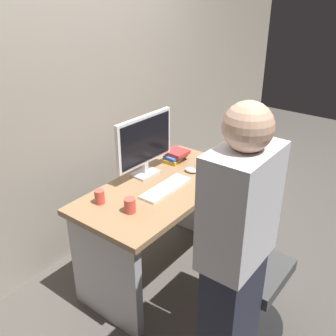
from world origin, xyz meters
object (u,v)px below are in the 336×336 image
person_at_desk (235,259)px  monitor (145,142)px  cup_by_monitor (100,197)px  cup_near_keyboard (130,205)px  cell_phone (217,165)px  book_stack (176,156)px  keyboard (166,188)px  office_chair (240,269)px  desk (163,214)px  mouse (191,170)px

person_at_desk → monitor: 1.20m
person_at_desk → cup_by_monitor: (0.06, 1.02, -0.03)m
cup_near_keyboard → cell_phone: size_ratio=0.66×
person_at_desk → book_stack: (0.88, 1.01, -0.04)m
keyboard → cell_phone: (0.54, -0.09, -0.01)m
person_at_desk → keyboard: person_at_desk is taller
person_at_desk → monitor: bearing=62.2°
book_stack → person_at_desk: bearing=-131.1°
office_chair → book_stack: size_ratio=4.77×
office_chair → cup_near_keyboard: (-0.30, 0.64, 0.38)m
person_at_desk → cup_by_monitor: size_ratio=17.47×
desk → person_at_desk: 1.03m
monitor → cell_phone: size_ratio=3.76×
cup_by_monitor → cell_phone: 1.00m
desk → cup_by_monitor: cup_by_monitor is taller
mouse → cup_by_monitor: cup_by_monitor is taller
keyboard → book_stack: (0.42, 0.22, 0.03)m
cup_near_keyboard → keyboard: bearing=-0.3°
mouse → cup_near_keyboard: cup_near_keyboard is taller
cup_near_keyboard → book_stack: bearing=15.9°
desk → cell_phone: size_ratio=9.17×
keyboard → cup_near_keyboard: cup_near_keyboard is taller
desk → book_stack: bearing=23.5°
cup_by_monitor → book_stack: (0.82, -0.00, -0.00)m
desk → office_chair: office_chair is taller
cup_near_keyboard → cup_by_monitor: size_ratio=1.01×
person_at_desk → monitor: size_ratio=3.03×
keyboard → mouse: mouse is taller
cup_near_keyboard → cell_phone: 0.91m
cup_near_keyboard → book_stack: (0.78, 0.22, -0.01)m
keyboard → office_chair: bearing=-96.0°
desk → cup_by_monitor: bearing=158.4°
office_chair → keyboard: size_ratio=2.19×
cup_by_monitor → person_at_desk: bearing=-93.2°
mouse → office_chair: bearing=-120.6°
monitor → cup_by_monitor: bearing=-176.4°
monitor → cup_by_monitor: monitor is taller
desk → keyboard: keyboard is taller
monitor → book_stack: size_ratio=2.74×
keyboard → book_stack: book_stack is taller
cell_phone → monitor: bearing=143.7°
desk → person_at_desk: person_at_desk is taller
cell_phone → cup_by_monitor: bearing=163.1°
person_at_desk → cup_near_keyboard: size_ratio=17.30×
person_at_desk → cup_near_keyboard: 0.80m
office_chair → cup_near_keyboard: size_ratio=9.92×
office_chair → keyboard: (0.06, 0.64, 0.34)m
desk → person_at_desk: bearing=-120.4°
office_chair → monitor: monitor is taller
mouse → cup_by_monitor: bearing=163.3°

